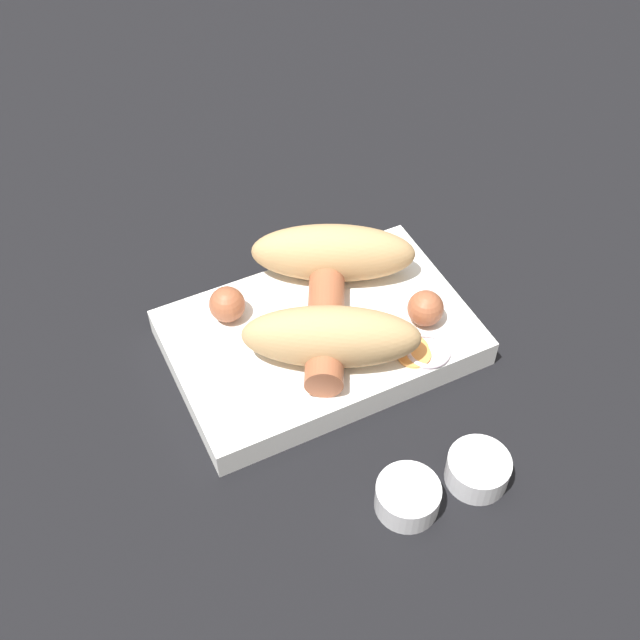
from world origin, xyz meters
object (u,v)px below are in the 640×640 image
Objects in this scene: bread_roll at (332,293)px; condiment_cup_near at (407,498)px; food_tray at (320,337)px; sausage at (326,306)px; condiment_cup_far at (478,470)px.

bread_roll is 0.19m from condiment_cup_near.
food_tray is 0.03m from sausage.
condiment_cup_far is at bearing -73.48° from food_tray.
condiment_cup_near is at bearing -93.21° from food_tray.
bread_roll is at bearing 100.88° from condiment_cup_far.
condiment_cup_near is 1.00× the size of condiment_cup_far.
sausage is at bearing 83.92° from condiment_cup_near.
bread_roll is at bearing 30.00° from food_tray.
bread_roll is at bearing 81.81° from condiment_cup_near.
food_tray is 0.19m from condiment_cup_far.
food_tray is 1.41× the size of sausage.
sausage is at bearing -160.87° from bread_roll.
bread_roll reaches higher than food_tray.
sausage is 3.71× the size of condiment_cup_near.
sausage is 0.19m from condiment_cup_far.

